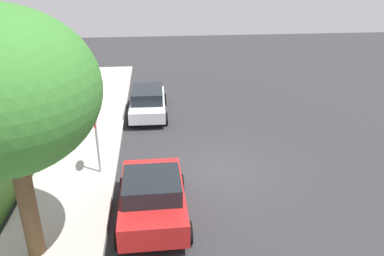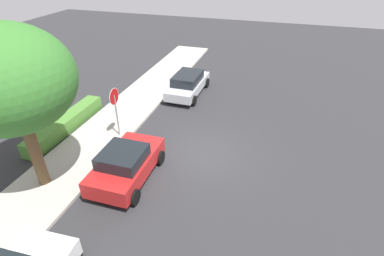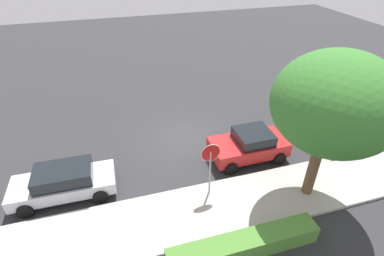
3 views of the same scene
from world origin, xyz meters
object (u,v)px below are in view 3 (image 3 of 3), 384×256
object	(u,v)px
parked_car_silver	(64,182)
street_tree_mid_block	(335,104)
stop_sign	(210,161)
parked_car_white	(354,130)
parked_car_red	(249,145)

from	to	relation	value
parked_car_silver	street_tree_mid_block	distance (m)	11.26
stop_sign	parked_car_white	xyz separation A→B (m)	(-8.82, -1.57, -1.16)
stop_sign	parked_car_silver	size ratio (longest dim) A/B	0.62
parked_car_silver	parked_car_white	distance (m)	14.82
stop_sign	parked_car_silver	world-z (taller)	stop_sign
parked_car_red	parked_car_white	bearing A→B (deg)	176.69
stop_sign	parked_car_white	bearing A→B (deg)	-169.93
parked_car_silver	parked_car_white	bearing A→B (deg)	179.23
parked_car_silver	parked_car_red	bearing A→B (deg)	-179.02
stop_sign	street_tree_mid_block	distance (m)	5.11
parked_car_silver	street_tree_mid_block	xyz separation A→B (m)	(-10.12, 3.10, 3.85)
stop_sign	street_tree_mid_block	world-z (taller)	street_tree_mid_block
parked_car_red	parked_car_silver	xyz separation A→B (m)	(8.78, 0.15, -0.02)
parked_car_red	parked_car_white	xyz separation A→B (m)	(-6.04, 0.35, -0.04)
stop_sign	street_tree_mid_block	size ratio (longest dim) A/B	0.42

